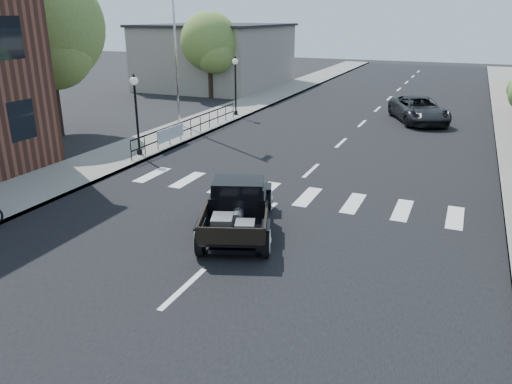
% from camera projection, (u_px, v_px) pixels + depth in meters
% --- Properties ---
extents(ground, '(120.00, 120.00, 0.00)m').
position_uv_depth(ground, '(238.00, 239.00, 14.14)').
color(ground, black).
rests_on(ground, ground).
extents(road, '(14.00, 80.00, 0.02)m').
position_uv_depth(road, '(354.00, 131.00, 27.13)').
color(road, black).
rests_on(road, ground).
extents(road_markings, '(12.00, 60.00, 0.06)m').
position_uv_depth(road_markings, '(330.00, 153.00, 22.81)').
color(road_markings, silver).
rests_on(road_markings, ground).
extents(sidewalk_left, '(3.00, 80.00, 0.15)m').
position_uv_depth(sidewalk_left, '(216.00, 118.00, 30.24)').
color(sidewalk_left, gray).
rests_on(sidewalk_left, ground).
extents(low_building_left, '(10.00, 12.00, 5.00)m').
position_uv_depth(low_building_left, '(217.00, 57.00, 43.08)').
color(low_building_left, gray).
rests_on(low_building_left, ground).
extents(railing, '(0.08, 10.00, 1.00)m').
position_uv_depth(railing, '(191.00, 126.00, 25.28)').
color(railing, black).
rests_on(railing, sidewalk_left).
extents(banner, '(0.04, 2.20, 0.60)m').
position_uv_depth(banner, '(171.00, 139.00, 23.58)').
color(banner, silver).
rests_on(banner, sidewalk_left).
extents(lamp_post_b, '(0.36, 0.36, 3.50)m').
position_uv_depth(lamp_post_b, '(137.00, 115.00, 21.50)').
color(lamp_post_b, black).
rests_on(lamp_post_b, sidewalk_left).
extents(lamp_post_c, '(0.36, 0.36, 3.50)m').
position_uv_depth(lamp_post_c, '(236.00, 86.00, 30.16)').
color(lamp_post_c, black).
rests_on(lamp_post_c, sidewalk_left).
extents(flagpole, '(0.12, 0.12, 11.85)m').
position_uv_depth(flagpole, '(174.00, 13.00, 25.88)').
color(flagpole, silver).
rests_on(flagpole, sidewalk_left).
extents(big_tree_near, '(5.60, 5.60, 8.22)m').
position_uv_depth(big_tree_near, '(50.00, 54.00, 24.84)').
color(big_tree_near, olive).
rests_on(big_tree_near, ground).
extents(big_tree_far, '(4.24, 4.24, 6.23)m').
position_uv_depth(big_tree_far, '(210.00, 56.00, 36.76)').
color(big_tree_far, olive).
rests_on(big_tree_far, ground).
extents(hotrod_pickup, '(3.49, 4.92, 1.55)m').
position_uv_depth(hotrod_pickup, '(238.00, 207.00, 14.36)').
color(hotrod_pickup, black).
rests_on(hotrod_pickup, ground).
extents(second_car, '(4.34, 5.80, 1.46)m').
position_uv_depth(second_car, '(419.00, 110.00, 29.12)').
color(second_car, black).
rests_on(second_car, ground).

